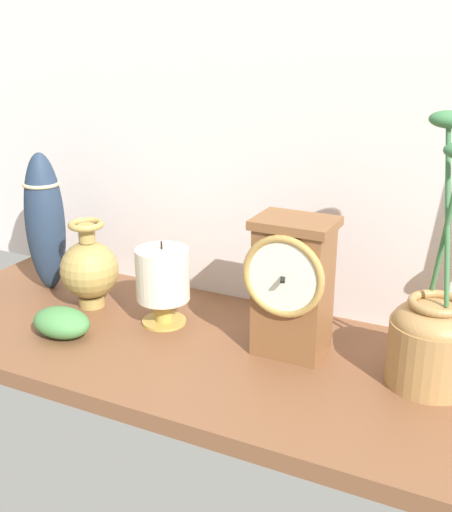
{
  "coord_description": "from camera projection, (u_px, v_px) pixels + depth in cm",
  "views": [
    {
      "loc": [
        37.13,
        -72.61,
        43.41
      ],
      "look_at": [
        0.95,
        0.0,
        14.0
      ],
      "focal_mm": 45.87,
      "sensor_mm": 36.0,
      "label": 1
    }
  ],
  "objects": [
    {
      "name": "ground_plane",
      "position": [
        220.0,
        356.0,
        0.92
      ],
      "size": [
        100.0,
        36.0,
        2.4
      ],
      "primitive_type": "cube",
      "color": "brown"
    },
    {
      "name": "back_wall",
      "position": [
        276.0,
        98.0,
        0.96
      ],
      "size": [
        120.0,
        2.0,
        65.0
      ],
      "primitive_type": "cube",
      "color": "silver",
      "rests_on": "ground_plane"
    },
    {
      "name": "mantel_clock",
      "position": [
        292.0,
        285.0,
        0.87
      ],
      "size": [
        11.24,
        10.02,
        19.18
      ],
      "color": "brown",
      "rests_on": "ground_plane"
    },
    {
      "name": "brass_vase_bulbous",
      "position": [
        89.0,
        268.0,
        1.03
      ],
      "size": [
        9.22,
        9.22,
        14.16
      ],
      "color": "#A58A48",
      "rests_on": "ground_plane"
    },
    {
      "name": "brass_vase_jar",
      "position": [
        433.0,
        335.0,
        0.81
      ],
      "size": [
        10.86,
        10.86,
        33.92
      ],
      "color": "#A77B47",
      "rests_on": "ground_plane"
    },
    {
      "name": "pillar_candle_front",
      "position": [
        163.0,
        280.0,
        0.97
      ],
      "size": [
        7.99,
        7.99,
        13.01
      ],
      "color": "#BB9A44",
      "rests_on": "ground_plane"
    },
    {
      "name": "tall_ceramic_vase",
      "position": [
        45.0,
        222.0,
        1.08
      ],
      "size": [
        6.48,
        6.48,
        23.41
      ],
      "color": "#23344B",
      "rests_on": "ground_plane"
    },
    {
      "name": "ivy_sprig",
      "position": [
        62.0,
        323.0,
        0.95
      ],
      "size": [
        9.04,
        6.33,
        4.25
      ],
      "color": "#478445",
      "rests_on": "ground_plane"
    }
  ]
}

